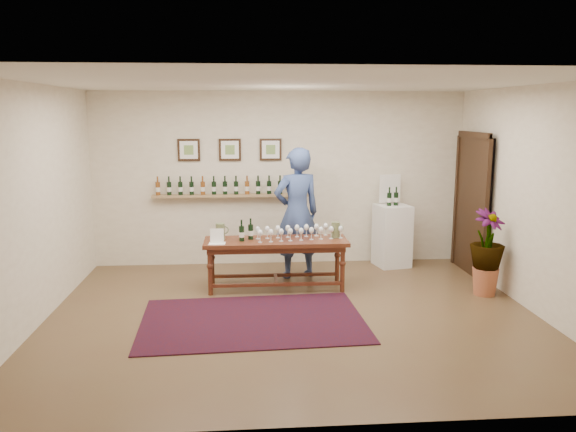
{
  "coord_description": "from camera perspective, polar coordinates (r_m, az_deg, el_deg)",
  "views": [
    {
      "loc": [
        -0.57,
        -6.56,
        2.46
      ],
      "look_at": [
        0.0,
        0.8,
        1.1
      ],
      "focal_mm": 35.0,
      "sensor_mm": 36.0,
      "label": 1
    }
  ],
  "objects": [
    {
      "name": "tasting_table",
      "position": [
        7.89,
        -1.24,
        -3.17
      ],
      "size": [
        2.01,
        0.64,
        0.71
      ],
      "rotation": [
        0.0,
        0.0,
        -0.0
      ],
      "color": "#441911",
      "rests_on": "ground"
    },
    {
      "name": "rug",
      "position": [
        6.86,
        -3.59,
        -10.53
      ],
      "size": [
        2.73,
        1.89,
        0.01
      ],
      "primitive_type": "cube",
      "rotation": [
        0.0,
        0.0,
        0.05
      ],
      "color": "#4A0D0D",
      "rests_on": "ground"
    },
    {
      "name": "display_pedestal",
      "position": [
        9.25,
        10.52,
        -1.97
      ],
      "size": [
        0.59,
        0.59,
        1.0
      ],
      "primitive_type": "cube",
      "rotation": [
        0.0,
        0.0,
        0.2
      ],
      "color": "white",
      "rests_on": "ground"
    },
    {
      "name": "info_sign",
      "position": [
        9.27,
        10.31,
        2.77
      ],
      "size": [
        0.36,
        0.09,
        0.5
      ],
      "primitive_type": "cube",
      "rotation": [
        0.0,
        0.0,
        0.2
      ],
      "color": "white",
      "rests_on": "display_pedestal"
    },
    {
      "name": "person",
      "position": [
        8.39,
        0.9,
        0.29
      ],
      "size": [
        0.82,
        0.65,
        1.96
      ],
      "primitive_type": "imported",
      "rotation": [
        0.0,
        0.0,
        3.42
      ],
      "color": "#35497D",
      "rests_on": "ground"
    },
    {
      "name": "potted_plant",
      "position": [
        8.09,
        19.55,
        -3.5
      ],
      "size": [
        0.73,
        0.73,
        1.02
      ],
      "rotation": [
        0.0,
        0.0,
        0.48
      ],
      "color": "#AE5C3A",
      "rests_on": "ground"
    },
    {
      "name": "menu_card",
      "position": [
        7.69,
        -7.23,
        -2.03
      ],
      "size": [
        0.23,
        0.17,
        0.2
      ],
      "primitive_type": "cube",
      "rotation": [
        0.0,
        0.0,
        -0.05
      ],
      "color": "white",
      "rests_on": "tasting_table"
    },
    {
      "name": "pitcher_right",
      "position": [
        8.0,
        4.85,
        -1.41
      ],
      "size": [
        0.15,
        0.15,
        0.22
      ],
      "primitive_type": null,
      "rotation": [
        0.0,
        0.0,
        0.06
      ],
      "color": "#626D44",
      "rests_on": "tasting_table"
    },
    {
      "name": "table_glasses",
      "position": [
        7.9,
        0.61,
        -1.67
      ],
      "size": [
        1.37,
        0.51,
        0.19
      ],
      "primitive_type": null,
      "rotation": [
        0.0,
        0.0,
        0.15
      ],
      "color": "white",
      "rests_on": "tasting_table"
    },
    {
      "name": "table_bottles",
      "position": [
        7.82,
        -4.28,
        -1.27
      ],
      "size": [
        0.32,
        0.2,
        0.33
      ],
      "primitive_type": null,
      "rotation": [
        0.0,
        0.0,
        0.07
      ],
      "color": "black",
      "rests_on": "tasting_table"
    },
    {
      "name": "room_shell",
      "position": [
        8.93,
        13.1,
        1.54
      ],
      "size": [
        6.0,
        6.0,
        6.0
      ],
      "color": "white",
      "rests_on": "ground"
    },
    {
      "name": "pitcher_left",
      "position": [
        7.89,
        -6.89,
        -1.58
      ],
      "size": [
        0.16,
        0.16,
        0.23
      ],
      "primitive_type": null,
      "rotation": [
        0.0,
        0.0,
        -0.06
      ],
      "color": "#626D44",
      "rests_on": "tasting_table"
    },
    {
      "name": "ground",
      "position": [
        7.03,
        0.51,
        -10.05
      ],
      "size": [
        6.0,
        6.0,
        0.0
      ],
      "primitive_type": "plane",
      "color": "brown",
      "rests_on": "ground"
    },
    {
      "name": "pedestal_bottles",
      "position": [
        9.11,
        10.59,
        2.0
      ],
      "size": [
        0.32,
        0.14,
        0.31
      ],
      "primitive_type": null,
      "rotation": [
        0.0,
        0.0,
        0.2
      ],
      "color": "black",
      "rests_on": "display_pedestal"
    }
  ]
}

